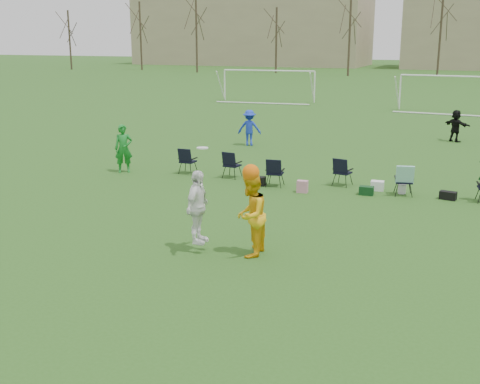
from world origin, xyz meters
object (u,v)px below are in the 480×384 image
at_px(fielder_green_near, 124,149).
at_px(fielder_black, 456,126).
at_px(goal_mid, 456,83).
at_px(goal_left, 269,77).
at_px(center_contest, 232,211).
at_px(fielder_blue, 249,128).

xyz_separation_m(fielder_green_near, fielder_black, (11.19, 11.91, -0.13)).
bearing_deg(goal_mid, fielder_green_near, -109.24).
height_order(goal_left, goal_mid, same).
bearing_deg(fielder_green_near, center_contest, -75.02).
xyz_separation_m(fielder_black, goal_left, (-14.69, 14.53, 1.15)).
bearing_deg(goal_mid, center_contest, -92.14).
bearing_deg(fielder_blue, goal_mid, -128.99).
distance_m(fielder_black, center_contest, 18.98).
bearing_deg(fielder_blue, goal_left, -86.84).
bearing_deg(fielder_blue, fielder_green_near, 58.76).
relative_size(center_contest, goal_left, 0.34).
bearing_deg(center_contest, fielder_green_near, 137.14).
relative_size(fielder_green_near, goal_left, 0.24).
xyz_separation_m(fielder_black, center_contest, (-4.04, -18.55, 0.27)).
height_order(fielder_green_near, fielder_blue, fielder_green_near).
xyz_separation_m(fielder_black, goal_mid, (-0.69, 12.53, 1.15)).
bearing_deg(goal_left, fielder_green_near, -87.45).
bearing_deg(center_contest, goal_left, 107.86).
relative_size(fielder_green_near, fielder_black, 1.17).
relative_size(goal_left, goal_mid, 1.00).
bearing_deg(fielder_green_near, goal_left, 65.38).
height_order(fielder_blue, fielder_black, fielder_blue).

